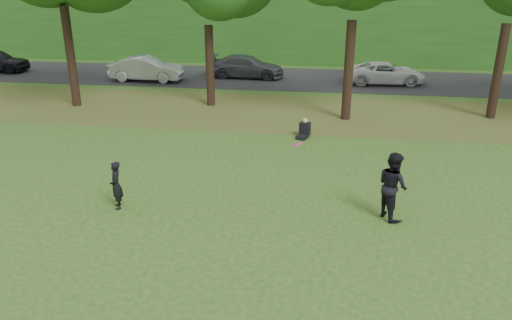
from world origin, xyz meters
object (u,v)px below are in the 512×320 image
Objects in this scene: player_left at (116,185)px; player_right at (393,186)px; frisbee at (298,144)px; seated_person at (304,130)px.

player_right is at bearing 68.19° from player_left.
player_left is at bearing -174.16° from frisbee.
player_right is at bearing -0.31° from frisbee.
player_left is 9.21m from seated_person.
player_right is 5.90× the size of frisbee.
player_right is 2.44× the size of seated_person.
seated_person is at bearing 119.15° from player_left.
frisbee reaches higher than player_right.
frisbee reaches higher than player_left.
player_left is 8.21m from player_right.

